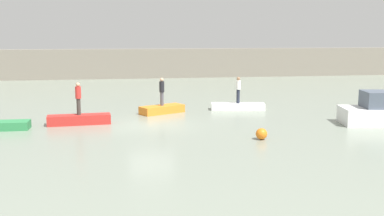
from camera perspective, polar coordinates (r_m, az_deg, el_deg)
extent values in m
plane|color=gray|center=(26.10, -5.03, -2.09)|extent=(120.00, 120.00, 0.00)
cube|color=gray|center=(53.39, -7.21, 5.40)|extent=(80.00, 1.20, 3.32)
cube|color=#4C5666|center=(28.07, 22.07, 0.98)|extent=(2.18, 2.01, 0.92)
cube|color=#2D7F47|center=(26.71, -22.24, -2.00)|extent=(2.85, 1.12, 0.45)
cube|color=red|center=(26.91, -13.62, -1.38)|extent=(3.52, 1.18, 0.55)
cube|color=orange|center=(29.85, -3.68, -0.17)|extent=(3.03, 2.29, 0.50)
cube|color=white|center=(31.32, 5.63, 0.19)|extent=(3.68, 1.60, 0.44)
cylinder|color=#232838|center=(31.22, 5.65, 1.43)|extent=(0.22, 0.22, 0.93)
cylinder|color=white|center=(31.13, 5.68, 2.82)|extent=(0.32, 0.32, 0.60)
sphere|color=#936B4C|center=(31.08, 5.69, 3.59)|extent=(0.23, 0.23, 0.23)
cylinder|color=#38332D|center=(26.79, -13.68, 0.16)|extent=(0.22, 0.22, 0.92)
cylinder|color=red|center=(26.68, -13.74, 1.85)|extent=(0.32, 0.32, 0.67)
sphere|color=tan|center=(26.63, -13.78, 2.80)|extent=(0.23, 0.23, 0.23)
cylinder|color=#4C4C56|center=(29.75, -3.70, 1.12)|extent=(0.22, 0.22, 0.87)
cylinder|color=black|center=(29.65, -3.71, 2.60)|extent=(0.32, 0.32, 0.67)
sphere|color=tan|center=(29.60, -3.72, 3.47)|extent=(0.24, 0.24, 0.24)
sphere|color=orange|center=(22.68, 8.49, -3.15)|extent=(0.56, 0.56, 0.56)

